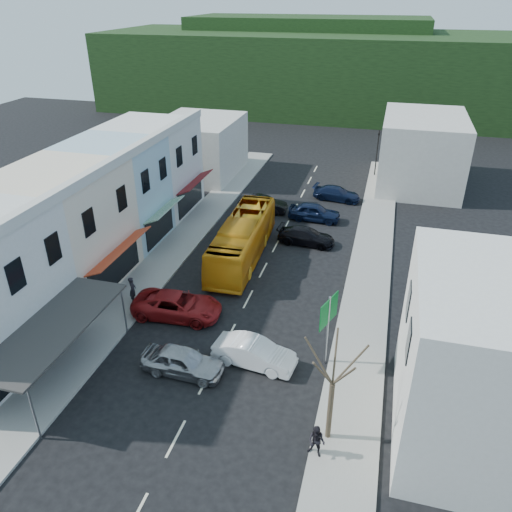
{
  "coord_description": "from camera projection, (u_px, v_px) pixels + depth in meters",
  "views": [
    {
      "loc": [
        7.73,
        -22.57,
        18.08
      ],
      "look_at": [
        0.0,
        6.0,
        2.2
      ],
      "focal_mm": 35.0,
      "sensor_mm": 36.0,
      "label": 1
    }
  ],
  "objects": [
    {
      "name": "ground",
      "position": [
        230.0,
        335.0,
        29.52
      ],
      "size": [
        120.0,
        120.0,
        0.0
      ],
      "primitive_type": "plane",
      "color": "black",
      "rests_on": "ground"
    },
    {
      "name": "sidewalk_left",
      "position": [
        178.0,
        245.0,
        39.72
      ],
      "size": [
        3.0,
        52.0,
        0.15
      ],
      "primitive_type": "cube",
      "color": "gray",
      "rests_on": "ground"
    },
    {
      "name": "sidewalk_right",
      "position": [
        370.0,
        269.0,
        36.27
      ],
      "size": [
        3.0,
        52.0,
        0.15
      ],
      "primitive_type": "cube",
      "color": "gray",
      "rests_on": "ground"
    },
    {
      "name": "shopfront_row",
      "position": [
        80.0,
        218.0,
        34.76
      ],
      "size": [
        8.25,
        30.0,
        8.0
      ],
      "color": "silver",
      "rests_on": "ground"
    },
    {
      "name": "right_building",
      "position": [
        502.0,
        365.0,
        21.12
      ],
      "size": [
        8.0,
        9.0,
        8.0
      ],
      "primitive_type": "cube",
      "color": "silver",
      "rests_on": "ground"
    },
    {
      "name": "distant_block_left",
      "position": [
        200.0,
        147.0,
        53.83
      ],
      "size": [
        8.0,
        10.0,
        6.0
      ],
      "primitive_type": "cube",
      "color": "#B7B2A8",
      "rests_on": "ground"
    },
    {
      "name": "distant_block_right",
      "position": [
        421.0,
        151.0,
        50.85
      ],
      "size": [
        8.0,
        12.0,
        7.0
      ],
      "primitive_type": "cube",
      "color": "#B7B2A8",
      "rests_on": "ground"
    },
    {
      "name": "hillside",
      "position": [
        341.0,
        67.0,
        82.04
      ],
      "size": [
        80.0,
        26.0,
        14.0
      ],
      "color": "black",
      "rests_on": "ground"
    },
    {
      "name": "bus",
      "position": [
        243.0,
        239.0,
        37.28
      ],
      "size": [
        2.94,
        11.69,
        3.1
      ],
      "primitive_type": "imported",
      "rotation": [
        0.0,
        0.0,
        0.04
      ],
      "color": "orange",
      "rests_on": "ground"
    },
    {
      "name": "car_silver",
      "position": [
        183.0,
        362.0,
        26.31
      ],
      "size": [
        4.46,
        1.95,
        1.4
      ],
      "primitive_type": "imported",
      "rotation": [
        0.0,
        0.0,
        1.54
      ],
      "color": "#A3A3A7",
      "rests_on": "ground"
    },
    {
      "name": "car_white",
      "position": [
        254.0,
        354.0,
        26.91
      ],
      "size": [
        4.59,
        2.32,
        1.4
      ],
      "primitive_type": "imported",
      "rotation": [
        0.0,
        0.0,
        1.45
      ],
      "color": "white",
      "rests_on": "ground"
    },
    {
      "name": "car_red",
      "position": [
        178.0,
        306.0,
        30.93
      ],
      "size": [
        4.7,
        2.16,
        1.4
      ],
      "primitive_type": "imported",
      "rotation": [
        0.0,
        0.0,
        1.63
      ],
      "color": "maroon",
      "rests_on": "ground"
    },
    {
      "name": "car_black_near",
      "position": [
        306.0,
        236.0,
        39.77
      ],
      "size": [
        4.61,
        2.13,
        1.4
      ],
      "primitive_type": "imported",
      "rotation": [
        0.0,
        0.0,
        1.51
      ],
      "color": "black",
      "rests_on": "ground"
    },
    {
      "name": "car_navy_mid",
      "position": [
        314.0,
        213.0,
        43.84
      ],
      "size": [
        4.45,
        1.93,
        1.4
      ],
      "primitive_type": "imported",
      "rotation": [
        0.0,
        0.0,
        1.54
      ],
      "color": "black",
      "rests_on": "ground"
    },
    {
      "name": "car_black_far",
      "position": [
        263.0,
        205.0,
        45.53
      ],
      "size": [
        4.47,
        1.97,
        1.4
      ],
      "primitive_type": "imported",
      "rotation": [
        0.0,
        0.0,
        1.61
      ],
      "color": "black",
      "rests_on": "ground"
    },
    {
      "name": "car_navy_far",
      "position": [
        337.0,
        193.0,
        48.08
      ],
      "size": [
        4.7,
        2.41,
        1.4
      ],
      "primitive_type": "imported",
      "rotation": [
        0.0,
        0.0,
        1.44
      ],
      "color": "black",
      "rests_on": "ground"
    },
    {
      "name": "pedestrian_left",
      "position": [
        133.0,
        290.0,
        32.0
      ],
      "size": [
        0.61,
        0.71,
        1.7
      ],
      "primitive_type": "imported",
      "rotation": [
        0.0,
        0.0,
        1.99
      ],
      "color": "black",
      "rests_on": "sidewalk_left"
    },
    {
      "name": "pedestrian_right",
      "position": [
        317.0,
        441.0,
        21.36
      ],
      "size": [
        0.79,
        0.6,
        1.7
      ],
      "primitive_type": "imported",
      "rotation": [
        0.0,
        0.0,
        -0.25
      ],
      "color": "black",
      "rests_on": "sidewalk_right"
    },
    {
      "name": "direction_sign",
      "position": [
        327.0,
        331.0,
        26.31
      ],
      "size": [
        1.4,
        2.06,
        4.28
      ],
      "primitive_type": null,
      "rotation": [
        0.0,
        0.0,
        -0.33
      ],
      "color": "#065B1E",
      "rests_on": "ground"
    },
    {
      "name": "street_tree",
      "position": [
        332.0,
        384.0,
        21.21
      ],
      "size": [
        2.49,
        2.49,
        6.48
      ],
      "primitive_type": null,
      "rotation": [
        0.0,
        0.0,
        0.11
      ],
      "color": "#33291D",
      "rests_on": "ground"
    },
    {
      "name": "traffic_signal",
      "position": [
        377.0,
        153.0,
        53.39
      ],
      "size": [
        1.19,
        1.35,
        5.05
      ],
      "primitive_type": null,
      "rotation": [
        0.0,
        0.0,
        2.77
      ],
      "color": "black",
      "rests_on": "ground"
    }
  ]
}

